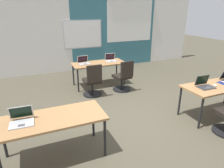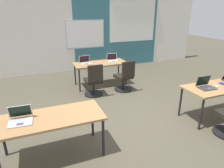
{
  "view_description": "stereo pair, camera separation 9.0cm",
  "coord_description": "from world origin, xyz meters",
  "px_view_note": "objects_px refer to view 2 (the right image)",
  "views": [
    {
      "loc": [
        -1.95,
        -3.36,
        2.26
      ],
      "look_at": [
        -0.46,
        0.1,
        0.83
      ],
      "focal_mm": 31.8,
      "sensor_mm": 36.0,
      "label": 1
    },
    {
      "loc": [
        -1.86,
        -3.4,
        2.26
      ],
      "look_at": [
        -0.46,
        0.1,
        0.83
      ],
      "focal_mm": 31.8,
      "sensor_mm": 36.0,
      "label": 2
    }
  ],
  "objects_px": {
    "desk_near_right": "(219,88)",
    "mouse_near_right_inner": "(216,86)",
    "laptop_near_left_end": "(20,119)",
    "chair_far_left": "(94,83)",
    "laptop_far_left": "(85,62)",
    "laptop_far_right": "(113,59)",
    "chair_far_right": "(125,78)",
    "laptop_near_right_inner": "(206,86)",
    "desk_near_left": "(51,120)",
    "desk_far_center": "(100,65)"
  },
  "relations": [
    {
      "from": "laptop_far_right",
      "to": "laptop_near_left_end",
      "type": "distance_m",
      "value": 3.84
    },
    {
      "from": "desk_near_left",
      "to": "laptop_near_right_inner",
      "type": "relative_size",
      "value": 4.67
    },
    {
      "from": "chair_far_right",
      "to": "chair_far_left",
      "type": "xyz_separation_m",
      "value": [
        -0.93,
        -0.01,
        0.0
      ]
    },
    {
      "from": "laptop_far_right",
      "to": "chair_far_left",
      "type": "relative_size",
      "value": 0.39
    },
    {
      "from": "chair_far_right",
      "to": "chair_far_left",
      "type": "relative_size",
      "value": 1.0
    },
    {
      "from": "chair_far_right",
      "to": "chair_far_left",
      "type": "bearing_deg",
      "value": -7.4
    },
    {
      "from": "desk_near_left",
      "to": "chair_far_left",
      "type": "distance_m",
      "value": 2.47
    },
    {
      "from": "mouse_near_right_inner",
      "to": "chair_far_left",
      "type": "distance_m",
      "value": 2.96
    },
    {
      "from": "laptop_far_left",
      "to": "desk_far_center",
      "type": "bearing_deg",
      "value": -15.38
    },
    {
      "from": "desk_near_left",
      "to": "laptop_near_right_inner",
      "type": "height_order",
      "value": "laptop_near_right_inner"
    },
    {
      "from": "desk_near_right",
      "to": "desk_far_center",
      "type": "xyz_separation_m",
      "value": [
        -1.75,
        2.8,
        0.0
      ]
    },
    {
      "from": "laptop_far_right",
      "to": "laptop_near_left_end",
      "type": "relative_size",
      "value": 1.03
    },
    {
      "from": "desk_near_left",
      "to": "desk_near_right",
      "type": "distance_m",
      "value": 3.5
    },
    {
      "from": "desk_near_right",
      "to": "chair_far_left",
      "type": "bearing_deg",
      "value": 136.46
    },
    {
      "from": "desk_far_center",
      "to": "mouse_near_right_inner",
      "type": "distance_m",
      "value": 3.25
    },
    {
      "from": "desk_far_center",
      "to": "laptop_near_left_end",
      "type": "relative_size",
      "value": 4.62
    },
    {
      "from": "desk_far_center",
      "to": "laptop_near_right_inner",
      "type": "distance_m",
      "value": 3.09
    },
    {
      "from": "mouse_near_right_inner",
      "to": "laptop_near_left_end",
      "type": "bearing_deg",
      "value": 179.4
    },
    {
      "from": "laptop_far_right",
      "to": "chair_far_right",
      "type": "relative_size",
      "value": 0.39
    },
    {
      "from": "desk_near_left",
      "to": "mouse_near_right_inner",
      "type": "distance_m",
      "value": 3.37
    },
    {
      "from": "laptop_near_right_inner",
      "to": "chair_far_right",
      "type": "bearing_deg",
      "value": 115.93
    },
    {
      "from": "chair_far_right",
      "to": "mouse_near_right_inner",
      "type": "height_order",
      "value": "chair_far_right"
    },
    {
      "from": "desk_near_left",
      "to": "desk_near_right",
      "type": "height_order",
      "value": "same"
    },
    {
      "from": "desk_near_right",
      "to": "mouse_near_right_inner",
      "type": "relative_size",
      "value": 14.53
    },
    {
      "from": "desk_far_center",
      "to": "laptop_far_left",
      "type": "xyz_separation_m",
      "value": [
        -0.45,
        0.07,
        0.11
      ]
    },
    {
      "from": "desk_far_center",
      "to": "chair_far_right",
      "type": "distance_m",
      "value": 0.91
    },
    {
      "from": "laptop_far_right",
      "to": "laptop_near_left_end",
      "type": "height_order",
      "value": "laptop_far_right"
    },
    {
      "from": "desk_near_left",
      "to": "laptop_far_left",
      "type": "distance_m",
      "value": 3.16
    },
    {
      "from": "desk_near_left",
      "to": "desk_near_right",
      "type": "relative_size",
      "value": 1.0
    },
    {
      "from": "chair_far_right",
      "to": "chair_far_left",
      "type": "height_order",
      "value": "same"
    },
    {
      "from": "laptop_near_left_end",
      "to": "desk_near_left",
      "type": "bearing_deg",
      "value": -0.64
    },
    {
      "from": "desk_near_left",
      "to": "mouse_near_right_inner",
      "type": "relative_size",
      "value": 14.53
    },
    {
      "from": "chair_far_right",
      "to": "desk_far_center",
      "type": "bearing_deg",
      "value": -63.41
    },
    {
      "from": "laptop_far_right",
      "to": "mouse_near_right_inner",
      "type": "xyz_separation_m",
      "value": [
        1.19,
        -2.87,
        -0.03
      ]
    },
    {
      "from": "desk_far_center",
      "to": "laptop_far_right",
      "type": "relative_size",
      "value": 4.49
    },
    {
      "from": "laptop_far_right",
      "to": "laptop_far_left",
      "type": "height_order",
      "value": "laptop_far_right"
    },
    {
      "from": "desk_far_center",
      "to": "laptop_far_right",
      "type": "xyz_separation_m",
      "value": [
        0.43,
        0.06,
        0.11
      ]
    },
    {
      "from": "desk_near_left",
      "to": "mouse_near_right_inner",
      "type": "bearing_deg",
      "value": -0.21
    },
    {
      "from": "laptop_far_left",
      "to": "chair_far_left",
      "type": "bearing_deg",
      "value": -95.26
    },
    {
      "from": "laptop_near_left_end",
      "to": "chair_far_left",
      "type": "xyz_separation_m",
      "value": [
        1.73,
        2.05,
        -0.39
      ]
    },
    {
      "from": "mouse_near_right_inner",
      "to": "chair_far_right",
      "type": "bearing_deg",
      "value": 118.36
    },
    {
      "from": "chair_far_right",
      "to": "laptop_near_right_inner",
      "type": "bearing_deg",
      "value": 105.47
    },
    {
      "from": "desk_near_left",
      "to": "laptop_near_left_end",
      "type": "height_order",
      "value": "laptop_near_left_end"
    },
    {
      "from": "desk_near_right",
      "to": "chair_far_right",
      "type": "height_order",
      "value": "chair_far_right"
    },
    {
      "from": "chair_far_right",
      "to": "laptop_near_right_inner",
      "type": "relative_size",
      "value": 2.69
    },
    {
      "from": "laptop_far_left",
      "to": "desk_near_left",
      "type": "bearing_deg",
      "value": -120.27
    },
    {
      "from": "desk_near_right",
      "to": "laptop_near_right_inner",
      "type": "bearing_deg",
      "value": 174.88
    },
    {
      "from": "desk_near_left",
      "to": "chair_far_right",
      "type": "height_order",
      "value": "chair_far_right"
    },
    {
      "from": "desk_near_left",
      "to": "desk_near_right",
      "type": "bearing_deg",
      "value": 0.0
    },
    {
      "from": "desk_near_left",
      "to": "chair_far_left",
      "type": "xyz_separation_m",
      "value": [
        1.31,
        2.08,
        -0.28
      ]
    }
  ]
}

